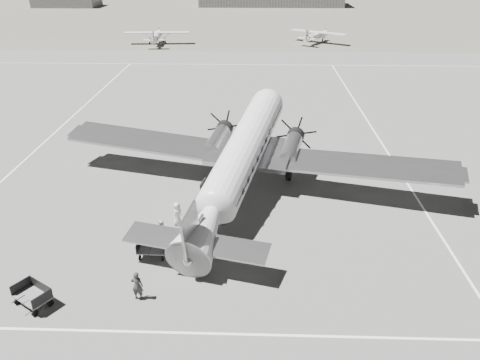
{
  "coord_description": "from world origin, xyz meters",
  "views": [
    {
      "loc": [
        0.71,
        -29.64,
        15.5
      ],
      "look_at": [
        -0.18,
        -2.89,
        2.2
      ],
      "focal_mm": 35.0,
      "sensor_mm": 36.0,
      "label": 1
    }
  ],
  "objects_px": {
    "dc3_airliner": "(241,160)",
    "light_plane_left": "(157,38)",
    "baggage_cart_far": "(32,296)",
    "passenger": "(177,214)",
    "light_plane_right": "(317,37)",
    "baggage_cart_near": "(152,249)",
    "ramp_agent": "(163,232)",
    "ground_crew": "(137,286)"
  },
  "relations": [
    {
      "from": "dc3_airliner",
      "to": "baggage_cart_near",
      "type": "distance_m",
      "value": 9.03
    },
    {
      "from": "ground_crew",
      "to": "passenger",
      "type": "bearing_deg",
      "value": -92.86
    },
    {
      "from": "light_plane_left",
      "to": "ground_crew",
      "type": "distance_m",
      "value": 68.44
    },
    {
      "from": "light_plane_right",
      "to": "passenger",
      "type": "distance_m",
      "value": 64.63
    },
    {
      "from": "light_plane_right",
      "to": "ramp_agent",
      "type": "distance_m",
      "value": 66.77
    },
    {
      "from": "ground_crew",
      "to": "passenger",
      "type": "xyz_separation_m",
      "value": [
        0.88,
        6.93,
        -0.03
      ]
    },
    {
      "from": "dc3_airliner",
      "to": "ground_crew",
      "type": "relative_size",
      "value": 18.15
    },
    {
      "from": "light_plane_left",
      "to": "baggage_cart_far",
      "type": "relative_size",
      "value": 6.24
    },
    {
      "from": "dc3_airliner",
      "to": "ground_crew",
      "type": "xyz_separation_m",
      "value": [
        -4.71,
        -10.87,
        -1.95
      ]
    },
    {
      "from": "light_plane_left",
      "to": "ramp_agent",
      "type": "bearing_deg",
      "value": -83.08
    },
    {
      "from": "dc3_airliner",
      "to": "light_plane_left",
      "type": "xyz_separation_m",
      "value": [
        -16.76,
        56.5,
        -1.54
      ]
    },
    {
      "from": "dc3_airliner",
      "to": "light_plane_left",
      "type": "distance_m",
      "value": 58.95
    },
    {
      "from": "light_plane_left",
      "to": "baggage_cart_near",
      "type": "height_order",
      "value": "light_plane_left"
    },
    {
      "from": "light_plane_right",
      "to": "baggage_cart_far",
      "type": "height_order",
      "value": "light_plane_right"
    },
    {
      "from": "ground_crew",
      "to": "dc3_airliner",
      "type": "bearing_deg",
      "value": -109.03
    },
    {
      "from": "light_plane_left",
      "to": "passenger",
      "type": "xyz_separation_m",
      "value": [
        12.94,
        -60.44,
        -0.44
      ]
    },
    {
      "from": "baggage_cart_far",
      "to": "passenger",
      "type": "relative_size",
      "value": 1.22
    },
    {
      "from": "light_plane_left",
      "to": "passenger",
      "type": "height_order",
      "value": "light_plane_left"
    },
    {
      "from": "baggage_cart_far",
      "to": "ramp_agent",
      "type": "xyz_separation_m",
      "value": [
        5.31,
        5.49,
        0.25
      ]
    },
    {
      "from": "light_plane_right",
      "to": "ramp_agent",
      "type": "relative_size",
      "value": 6.94
    },
    {
      "from": "passenger",
      "to": "baggage_cart_near",
      "type": "bearing_deg",
      "value": -175.14
    },
    {
      "from": "dc3_airliner",
      "to": "baggage_cart_near",
      "type": "xyz_separation_m",
      "value": [
        -4.71,
        -7.36,
        -2.27
      ]
    },
    {
      "from": "light_plane_left",
      "to": "light_plane_right",
      "type": "bearing_deg",
      "value": 0.2
    },
    {
      "from": "passenger",
      "to": "light_plane_left",
      "type": "bearing_deg",
      "value": 31.36
    },
    {
      "from": "light_plane_left",
      "to": "ground_crew",
      "type": "bearing_deg",
      "value": -84.16
    },
    {
      "from": "baggage_cart_near",
      "to": "ground_crew",
      "type": "relative_size",
      "value": 1.06
    },
    {
      "from": "light_plane_right",
      "to": "light_plane_left",
      "type": "bearing_deg",
      "value": -143.3
    },
    {
      "from": "dc3_airliner",
      "to": "light_plane_left",
      "type": "relative_size",
      "value": 2.49
    },
    {
      "from": "dc3_airliner",
      "to": "ramp_agent",
      "type": "relative_size",
      "value": 18.5
    },
    {
      "from": "dc3_airliner",
      "to": "baggage_cart_near",
      "type": "height_order",
      "value": "dc3_airliner"
    },
    {
      "from": "light_plane_left",
      "to": "ground_crew",
      "type": "xyz_separation_m",
      "value": [
        12.05,
        -67.37,
        -0.41
      ]
    },
    {
      "from": "ramp_agent",
      "to": "passenger",
      "type": "relative_size",
      "value": 1.02
    },
    {
      "from": "light_plane_left",
      "to": "light_plane_right",
      "type": "distance_m",
      "value": 28.73
    },
    {
      "from": "dc3_airliner",
      "to": "passenger",
      "type": "relative_size",
      "value": 18.86
    },
    {
      "from": "light_plane_right",
      "to": "baggage_cart_near",
      "type": "relative_size",
      "value": 6.44
    },
    {
      "from": "light_plane_right",
      "to": "baggage_cart_near",
      "type": "bearing_deg",
      "value": -71.88
    },
    {
      "from": "light_plane_right",
      "to": "baggage_cart_far",
      "type": "distance_m",
      "value": 73.48
    },
    {
      "from": "light_plane_left",
      "to": "baggage_cart_far",
      "type": "bearing_deg",
      "value": -88.34
    },
    {
      "from": "baggage_cart_near",
      "to": "passenger",
      "type": "distance_m",
      "value": 3.55
    },
    {
      "from": "light_plane_right",
      "to": "passenger",
      "type": "height_order",
      "value": "light_plane_right"
    },
    {
      "from": "baggage_cart_near",
      "to": "baggage_cart_far",
      "type": "relative_size",
      "value": 0.9
    },
    {
      "from": "passenger",
      "to": "ground_crew",
      "type": "bearing_deg",
      "value": -167.99
    }
  ]
}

